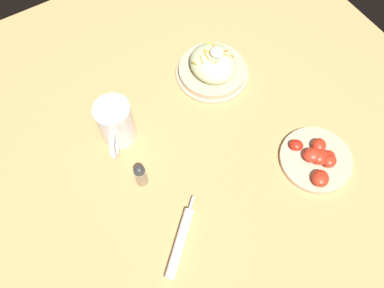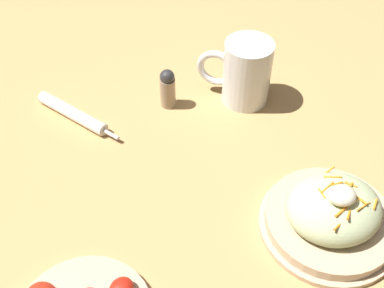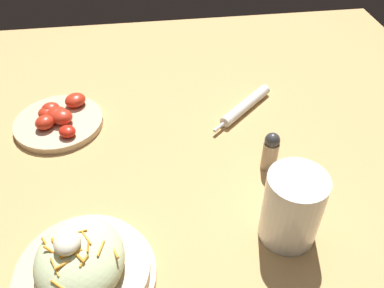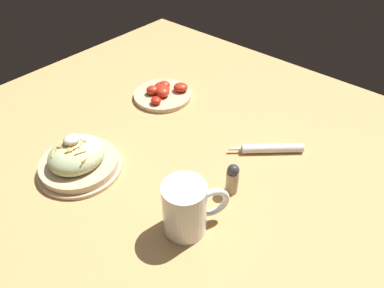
{
  "view_description": "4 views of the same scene",
  "coord_description": "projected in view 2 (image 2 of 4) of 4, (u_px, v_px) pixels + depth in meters",
  "views": [
    {
      "loc": [
        -0.41,
        0.27,
        0.92
      ],
      "look_at": [
        -0.04,
        0.05,
        0.08
      ],
      "focal_mm": 35.36,
      "sensor_mm": 36.0,
      "label": 1
    },
    {
      "loc": [
        -0.13,
        -0.52,
        0.63
      ],
      "look_at": [
        -0.02,
        0.01,
        0.07
      ],
      "focal_mm": 43.89,
      "sensor_mm": 36.0,
      "label": 2
    },
    {
      "loc": [
        0.51,
        -0.04,
        0.57
      ],
      "look_at": [
        -0.03,
        0.04,
        0.08
      ],
      "focal_mm": 38.23,
      "sensor_mm": 36.0,
      "label": 3
    },
    {
      "loc": [
        0.48,
        0.5,
        0.66
      ],
      "look_at": [
        -0.04,
        0.06,
        0.08
      ],
      "focal_mm": 33.42,
      "sensor_mm": 36.0,
      "label": 4
    }
  ],
  "objects": [
    {
      "name": "beer_mug",
      "position": [
        245.0,
        74.0,
        0.92
      ],
      "size": [
        0.14,
        0.11,
        0.13
      ],
      "color": "white",
      "rests_on": "ground_plane"
    },
    {
      "name": "ground_plane",
      "position": [
        205.0,
        172.0,
        0.83
      ],
      "size": [
        1.43,
        1.43,
        0.0
      ],
      "primitive_type": "plane",
      "color": "tan"
    },
    {
      "name": "salt_shaker",
      "position": [
        168.0,
        88.0,
        0.92
      ],
      "size": [
        0.03,
        0.03,
        0.09
      ],
      "color": "gray",
      "rests_on": "ground_plane"
    },
    {
      "name": "napkin_roll",
      "position": [
        73.0,
        113.0,
        0.91
      ],
      "size": [
        0.15,
        0.16,
        0.02
      ],
      "color": "white",
      "rests_on": "ground_plane"
    },
    {
      "name": "salad_plate",
      "position": [
        331.0,
        215.0,
        0.72
      ],
      "size": [
        0.22,
        0.22,
        0.11
      ],
      "color": "#D1B28E",
      "rests_on": "ground_plane"
    }
  ]
}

